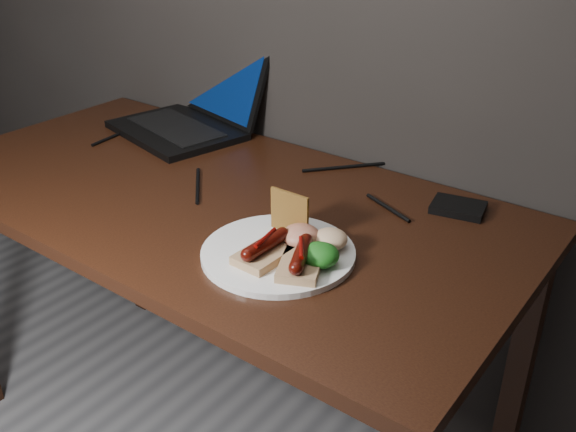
# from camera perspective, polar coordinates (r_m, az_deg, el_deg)

# --- Properties ---
(desk) EXTENTS (1.40, 0.70, 0.75)m
(desk) POSITION_cam_1_polar(r_m,az_deg,el_deg) (1.46, -6.92, -1.10)
(desk) COLOR #33190C
(desk) RESTS_ON ground
(laptop) EXTENTS (0.41, 0.41, 0.25)m
(laptop) POSITION_cam_1_polar(r_m,az_deg,el_deg) (1.79, -8.37, 9.32)
(laptop) COLOR black
(laptop) RESTS_ON desk
(hard_drive) EXTENTS (0.12, 0.10, 0.02)m
(hard_drive) POSITION_cam_1_polar(r_m,az_deg,el_deg) (1.38, 14.89, 0.74)
(hard_drive) COLOR black
(hard_drive) RESTS_ON desk
(desk_cables) EXTENTS (0.88, 0.45, 0.01)m
(desk_cables) POSITION_cam_1_polar(r_m,az_deg,el_deg) (1.53, -3.40, 4.31)
(desk_cables) COLOR black
(desk_cables) RESTS_ON desk
(plate) EXTENTS (0.30, 0.30, 0.01)m
(plate) POSITION_cam_1_polar(r_m,az_deg,el_deg) (1.18, -0.88, -3.31)
(plate) COLOR white
(plate) RESTS_ON desk
(bread_sausage_center) EXTENTS (0.07, 0.12, 0.04)m
(bread_sausage_center) POSITION_cam_1_polar(r_m,az_deg,el_deg) (1.14, -2.02, -3.00)
(bread_sausage_center) COLOR tan
(bread_sausage_center) RESTS_ON plate
(bread_sausage_right) EXTENTS (0.11, 0.13, 0.04)m
(bread_sausage_right) POSITION_cam_1_polar(r_m,az_deg,el_deg) (1.11, 1.17, -3.88)
(bread_sausage_right) COLOR tan
(bread_sausage_right) RESTS_ON plate
(crispbread) EXTENTS (0.08, 0.01, 0.08)m
(crispbread) POSITION_cam_1_polar(r_m,az_deg,el_deg) (1.21, 0.14, 0.30)
(crispbread) COLOR brown
(crispbread) RESTS_ON plate
(salad_greens) EXTENTS (0.07, 0.07, 0.04)m
(salad_greens) POSITION_cam_1_polar(r_m,az_deg,el_deg) (1.12, 2.81, -3.48)
(salad_greens) COLOR #155010
(salad_greens) RESTS_ON plate
(salsa_mound) EXTENTS (0.07, 0.07, 0.04)m
(salsa_mound) POSITION_cam_1_polar(r_m,az_deg,el_deg) (1.18, 1.14, -1.78)
(salsa_mound) COLOR #A61310
(salsa_mound) RESTS_ON plate
(coleslaw_mound) EXTENTS (0.06, 0.06, 0.04)m
(coleslaw_mound) POSITION_cam_1_polar(r_m,az_deg,el_deg) (1.17, 3.79, -2.05)
(coleslaw_mound) COLOR beige
(coleslaw_mound) RESTS_ON plate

